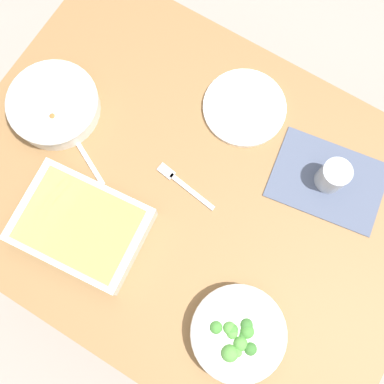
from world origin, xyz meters
The scene contains 10 objects.
ground_plane centered at (0.00, 0.00, 0.00)m, with size 6.00×6.00×0.00m, color #9E9389.
dining_table centered at (0.00, 0.00, 0.65)m, with size 1.20×0.90×0.74m.
placemat centered at (0.28, 0.20, 0.74)m, with size 0.28×0.20×0.00m, color #4C5670.
stew_bowl centered at (-0.42, 0.01, 0.77)m, with size 0.24×0.24×0.06m.
broccoli_bowl centered at (0.27, -0.24, 0.77)m, with size 0.22×0.22×0.07m.
baking_dish centered at (-0.18, -0.22, 0.77)m, with size 0.32×0.25×0.06m.
drink_cup centered at (0.28, 0.20, 0.78)m, with size 0.07×0.07×0.08m.
side_plate centered at (0.00, 0.27, 0.75)m, with size 0.22×0.22×0.01m, color white.
spoon_by_stew centered at (-0.30, -0.05, 0.74)m, with size 0.17×0.09×0.01m.
fork_on_table centered at (-0.03, 0.00, 0.74)m, with size 0.18×0.04×0.01m.
Camera 1 is at (0.14, -0.22, 1.82)m, focal length 41.19 mm.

